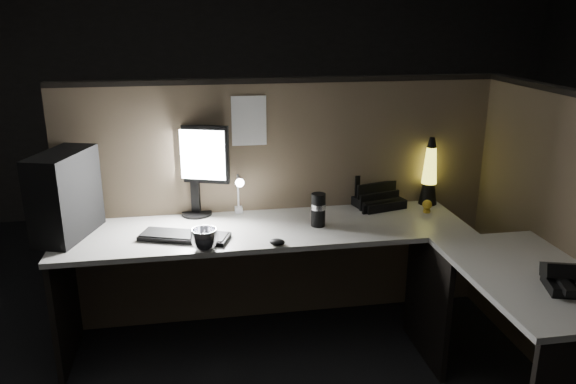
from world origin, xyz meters
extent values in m
plane|color=#282623|center=(0.00, 3.00, 1.35)|extent=(6.00, 0.00, 6.00)
cube|color=brown|center=(0.00, 0.93, 0.75)|extent=(2.66, 0.06, 1.50)
cube|color=brown|center=(1.33, 0.10, 0.75)|extent=(0.06, 1.66, 1.50)
cube|color=#B5B3AB|center=(-0.15, 0.60, 0.71)|extent=(2.30, 0.60, 0.03)
cube|color=#B5B3AB|center=(1.00, -0.20, 0.71)|extent=(0.60, 1.00, 0.03)
cube|color=black|center=(-1.28, 0.60, 0.35)|extent=(0.03, 0.55, 0.70)
cube|color=black|center=(0.72, 0.30, 0.35)|extent=(0.03, 0.55, 0.70)
cube|color=black|center=(-1.22, 0.66, 0.96)|extent=(0.33, 0.48, 0.47)
cylinder|color=black|center=(-0.53, 0.88, 0.74)|extent=(0.18, 0.18, 0.02)
cube|color=black|center=(-0.53, 0.90, 0.85)|extent=(0.06, 0.05, 0.20)
cube|color=black|center=(-0.53, 0.90, 1.10)|extent=(0.41, 0.17, 0.34)
cube|color=white|center=(-0.53, 0.88, 1.10)|extent=(0.35, 0.13, 0.29)
cube|color=black|center=(-0.60, 0.51, 0.74)|extent=(0.50, 0.31, 0.02)
ellipsoid|color=black|center=(-0.12, 0.34, 0.75)|extent=(0.10, 0.08, 0.03)
cube|color=white|center=(-0.28, 0.88, 0.75)|extent=(0.04, 0.06, 0.03)
cylinder|color=white|center=(-0.28, 0.88, 0.86)|extent=(0.01, 0.01, 0.20)
cylinder|color=white|center=(-0.28, 0.81, 0.97)|extent=(0.01, 0.13, 0.01)
sphere|color=white|center=(-0.28, 0.73, 0.96)|extent=(0.05, 0.05, 0.05)
cube|color=black|center=(0.59, 0.85, 0.76)|extent=(0.33, 0.31, 0.06)
cube|color=black|center=(0.59, 0.81, 0.80)|extent=(0.27, 0.09, 0.10)
cube|color=black|center=(0.59, 0.93, 0.85)|extent=(0.27, 0.09, 0.19)
cone|color=black|center=(0.92, 0.84, 0.80)|extent=(0.12, 0.12, 0.14)
cone|color=yellow|center=(0.92, 0.84, 0.98)|extent=(0.09, 0.09, 0.23)
sphere|color=brown|center=(0.92, 0.84, 0.91)|extent=(0.05, 0.05, 0.05)
sphere|color=brown|center=(0.92, 0.84, 0.99)|extent=(0.03, 0.03, 0.03)
cone|color=black|center=(0.92, 0.84, 1.13)|extent=(0.06, 0.06, 0.06)
cylinder|color=black|center=(0.15, 0.58, 0.83)|extent=(0.09, 0.09, 0.19)
imported|color=silver|center=(-0.50, 0.34, 0.79)|extent=(0.14, 0.14, 0.11)
sphere|color=gold|center=(0.85, 0.68, 0.78)|extent=(0.06, 0.06, 0.06)
cube|color=white|center=(-0.20, 0.90, 1.29)|extent=(0.20, 0.00, 0.29)
cube|color=black|center=(1.07, -0.37, 0.75)|extent=(0.25, 0.23, 0.04)
cube|color=black|center=(1.07, -0.34, 0.81)|extent=(0.23, 0.18, 0.10)
cube|color=black|center=(1.01, -0.42, 0.78)|extent=(0.09, 0.16, 0.03)
camera|label=1|loc=(-0.52, -2.34, 1.89)|focal=35.00mm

